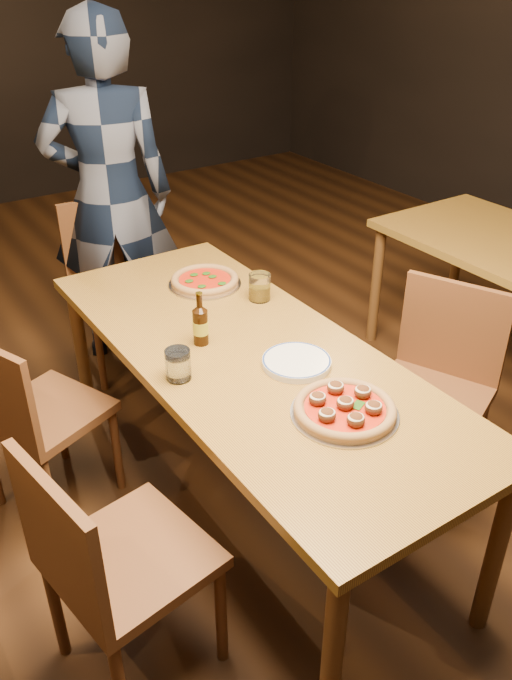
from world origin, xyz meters
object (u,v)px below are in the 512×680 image
chair_main_sw (46,411)px  beer_bottle (201,326)px  plate_stack (296,362)px  water_glass (178,365)px  chair_main_nw (131,556)px  pizza_meatball (345,408)px  chair_main_e (429,397)px  chair_end (119,288)px  diner (110,197)px  pizza_margherita (205,281)px  amber_glass (260,287)px  table_main (249,367)px

chair_main_sw → beer_bottle: (0.53, -0.33, 0.38)m
plate_stack → water_glass: bearing=157.8°
chair_main_nw → pizza_meatball: size_ratio=2.69×
chair_main_e → chair_end: chair_end is taller
chair_main_nw → plate_stack: 0.86m
chair_end → diner: (0.07, 0.16, 0.44)m
pizza_margherita → water_glass: 0.74m
chair_end → pizza_margherita: 0.79m
plate_stack → diner: size_ratio=0.13×
chair_main_e → plate_stack: (-0.57, 0.14, 0.29)m
chair_main_sw → plate_stack: bearing=-153.8°
pizza_meatball → amber_glass: (0.23, 0.82, 0.03)m
pizza_meatball → diner: (0.05, 1.96, 0.14)m
pizza_meatball → diner: diner is taller
chair_main_e → plate_stack: bearing=-128.0°
water_glass → chair_main_sw: bearing=125.5°
water_glass → chair_main_e: bearing=-17.5°
chair_main_e → beer_bottle: beer_bottle is taller
chair_main_nw → chair_end: 1.84m
water_glass → diner: 1.53m
chair_main_sw → water_glass: size_ratio=8.05×
chair_main_sw → plate_stack: 1.04m
chair_end → beer_bottle: 1.22m
chair_end → beer_bottle: beer_bottle is taller
pizza_meatball → amber_glass: 0.85m
water_glass → amber_glass: size_ratio=0.96×
plate_stack → amber_glass: size_ratio=2.15×
pizza_meatball → plate_stack: bearing=81.7°
pizza_meatball → beer_bottle: size_ratio=1.68×
pizza_meatball → pizza_margherita: (0.10, 1.07, -0.00)m
chair_main_nw → water_glass: (0.39, 0.39, 0.34)m
chair_main_sw → water_glass: bearing=-166.9°
chair_end → table_main: bearing=-85.4°
table_main → chair_main_nw: bearing=-149.5°
chair_main_e → diner: 1.93m
table_main → amber_glass: 0.44m
chair_main_nw → diner: bearing=-31.8°
amber_glass → chair_main_sw: bearing=170.7°
chair_main_sw → amber_glass: 1.00m
diner → chair_main_nw: bearing=89.2°
chair_main_nw → chair_main_e: (1.35, 0.08, 0.00)m
diner → beer_bottle: bearing=102.8°
plate_stack → beer_bottle: size_ratio=1.19×
beer_bottle → amber_glass: beer_bottle is taller
pizza_meatball → beer_bottle: 0.66m
chair_end → beer_bottle: (-0.14, -1.16, 0.35)m
plate_stack → diner: (-0.00, 1.64, 0.16)m
chair_end → pizza_margherita: chair_end is taller
pizza_margherita → plate_stack: size_ratio=1.30×
table_main → chair_main_e: 0.77m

